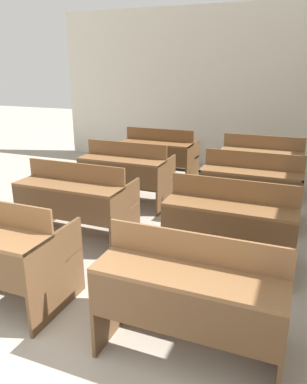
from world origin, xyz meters
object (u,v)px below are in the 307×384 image
Objects in this scene: bench_second_left at (76,200)px; bench_third_left at (126,172)px; bench_front_right at (193,293)px; bench_third_right at (251,185)px; bench_second_right at (231,222)px; bench_back_right at (261,163)px; bench_back_left at (159,154)px.

bench_third_left is at bearing 89.84° from bench_second_left.
bench_front_right is 2.65m from bench_third_right.
bench_second_left is at bearing -90.16° from bench_third_left.
bench_back_right is at bearing 90.26° from bench_second_right.
bench_back_left is (-1.79, 3.95, 0.00)m from bench_front_right.
bench_second_right and bench_back_right have the same top height.
bench_back_left is 1.78m from bench_back_right.
bench_third_left is at bearing -90.25° from bench_back_left.
bench_second_right is at bearing -89.74° from bench_back_right.
bench_back_left is (0.01, 1.32, 0.00)m from bench_third_left.
bench_third_right is (1.81, 0.02, 0.00)m from bench_third_left.
bench_front_right and bench_second_right have the same top height.
bench_back_right is (-0.02, 1.29, 0.00)m from bench_third_right.
bench_front_right is at bearing -90.33° from bench_second_right.
bench_front_right is 4.33m from bench_back_left.
bench_front_right and bench_third_left have the same top height.
bench_second_right is at bearing -35.73° from bench_third_left.
bench_front_right is 1.00× the size of bench_second_left.
bench_front_right and bench_second_left have the same top height.
bench_front_right is 3.18m from bench_third_left.
bench_second_left is 2.26m from bench_third_right.
bench_front_right is at bearing -65.63° from bench_back_left.
bench_front_right is 1.00× the size of bench_back_right.
bench_third_left and bench_third_right have the same top height.
bench_second_right is at bearing -55.53° from bench_back_left.
bench_third_left is 1.00× the size of bench_back_right.
bench_second_left and bench_third_left have the same top height.
bench_second_right is (1.80, 0.02, 0.00)m from bench_second_left.
bench_second_right and bench_third_right have the same top height.
bench_third_right is 1.00× the size of bench_back_left.
bench_front_right and bench_back_right have the same top height.
bench_second_left is 1.00× the size of bench_back_right.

